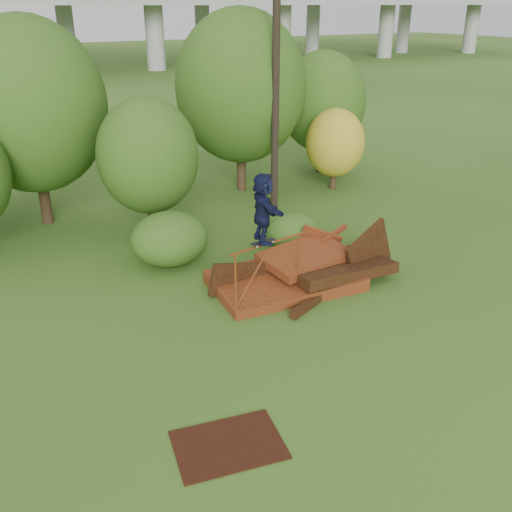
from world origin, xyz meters
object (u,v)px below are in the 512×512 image
scrap_pile (304,272)px  skater (263,208)px  flat_plate (228,445)px  utility_pole (276,88)px

scrap_pile → skater: bearing=-159.0°
flat_plate → utility_pole: size_ratio=0.22×
skater → utility_pole: utility_pole is taller
skater → utility_pole: 8.52m
scrap_pile → utility_pole: (2.80, 6.30, 4.26)m
skater → utility_pole: bearing=-22.0°
skater → flat_plate: bearing=154.2°
utility_pole → skater: bearing=-123.2°
scrap_pile → skater: 3.09m
skater → utility_pole: (4.56, 6.97, 1.81)m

